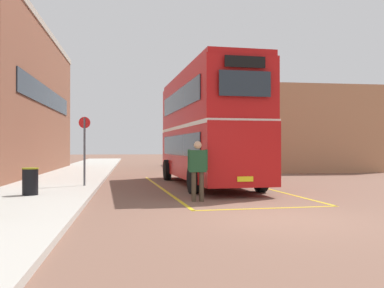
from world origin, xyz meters
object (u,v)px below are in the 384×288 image
object	(u,v)px
double_decker_bus	(207,126)
pedestrian_boarding	(198,166)
bus_stop_sign	(84,144)
single_deck_bus	(196,147)
litter_bin	(30,181)

from	to	relation	value
double_decker_bus	pedestrian_boarding	xyz separation A→B (m)	(-1.23, -5.26, -1.46)
double_decker_bus	bus_stop_sign	size ratio (longest dim) A/B	3.80
single_deck_bus	litter_bin	xyz separation A→B (m)	(-8.43, -20.83, -1.07)
litter_bin	double_decker_bus	bearing A→B (deg)	32.84
single_deck_bus	pedestrian_boarding	distance (m)	22.30
bus_stop_sign	single_deck_bus	bearing A→B (deg)	68.18
litter_bin	bus_stop_sign	bearing A→B (deg)	66.70
double_decker_bus	single_deck_bus	world-z (taller)	double_decker_bus
double_decker_bus	litter_bin	bearing A→B (deg)	-147.16
litter_bin	bus_stop_sign	distance (m)	3.51
double_decker_bus	bus_stop_sign	bearing A→B (deg)	-168.53
pedestrian_boarding	bus_stop_sign	xyz separation A→B (m)	(-3.74, 4.25, 0.68)
double_decker_bus	single_deck_bus	xyz separation A→B (m)	(2.15, 16.78, -0.87)
pedestrian_boarding	litter_bin	bearing A→B (deg)	166.58
double_decker_bus	litter_bin	xyz separation A→B (m)	(-6.28, -4.05, -1.95)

